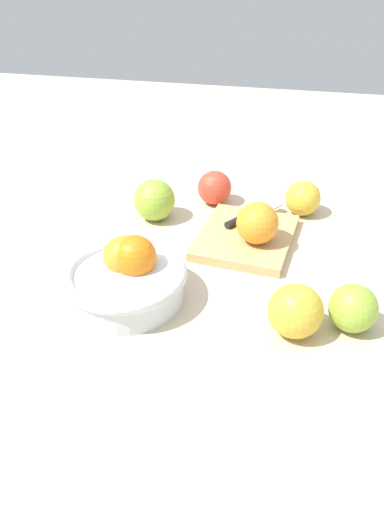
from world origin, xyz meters
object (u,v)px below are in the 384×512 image
(apple_front_right, at_px, (303,198))
(knife, at_px, (247,217))
(apple_front_left_2, at_px, (353,308))
(bowl, at_px, (126,277))
(cutting_board, at_px, (247,238))
(apple_back_right_2, at_px, (215,188))
(apple_front_left, at_px, (295,311))
(orange_on_board, at_px, (257,223))
(apple_back_right, at_px, (154,200))

(apple_front_right, bearing_deg, knife, 128.06)
(apple_front_left_2, bearing_deg, bowl, 89.96)
(cutting_board, height_order, apple_back_right_2, apple_back_right_2)
(apple_back_right_2, bearing_deg, apple_front_left, -154.03)
(knife, bearing_deg, apple_front_right, -51.94)
(apple_front_right, bearing_deg, bowl, 143.64)
(orange_on_board, height_order, apple_front_left, orange_on_board)
(apple_back_right, bearing_deg, apple_back_right_2, -47.46)
(apple_back_right_2, height_order, apple_front_left_2, same)
(apple_front_left, bearing_deg, apple_front_right, 0.95)
(knife, bearing_deg, apple_back_right, 91.73)
(knife, relative_size, apple_back_right, 1.69)
(cutting_board, distance_m, apple_front_left, 0.26)
(apple_back_right_2, bearing_deg, apple_back_right, 132.54)
(orange_on_board, relative_size, apple_back_right, 0.92)
(orange_on_board, relative_size, apple_back_right_2, 1.06)
(orange_on_board, bearing_deg, cutting_board, 37.52)
(knife, xyz_separation_m, apple_back_right_2, (0.09, 0.08, 0.01))
(apple_back_right_2, xyz_separation_m, apple_front_left_2, (-0.36, -0.27, -0.00))
(apple_front_right, relative_size, apple_front_left, 0.89)
(apple_front_right, xyz_separation_m, apple_back_right_2, (0.01, 0.18, 0.00))
(bowl, xyz_separation_m, knife, (0.27, -0.15, -0.02))
(bowl, xyz_separation_m, orange_on_board, (0.19, -0.18, 0.02))
(bowl, distance_m, apple_front_right, 0.43)
(apple_front_left, bearing_deg, apple_front_left_2, -69.50)
(apple_front_left, bearing_deg, bowl, 83.42)
(apple_front_left_2, bearing_deg, apple_back_right_2, 36.98)
(bowl, relative_size, orange_on_board, 2.59)
(cutting_board, relative_size, apple_front_left_2, 2.88)
(apple_front_left, distance_m, apple_back_right_2, 0.43)
(cutting_board, distance_m, apple_front_left_2, 0.28)
(bowl, bearing_deg, cutting_board, -37.37)
(apple_front_left, bearing_deg, apple_back_right_2, 25.97)
(apple_back_right_2, relative_size, apple_front_left_2, 1.00)
(apple_front_left, xyz_separation_m, apple_front_left_2, (0.03, -0.08, -0.00))
(knife, height_order, apple_front_left, apple_front_left)
(knife, height_order, apple_front_left_2, apple_front_left_2)
(knife, distance_m, apple_front_left, 0.32)
(knife, bearing_deg, apple_front_left, -160.10)
(apple_front_left, relative_size, apple_back_right, 0.96)
(bowl, bearing_deg, apple_back_right_2, -11.63)
(bowl, height_order, cutting_board, bowl)
(cutting_board, distance_m, orange_on_board, 0.06)
(apple_front_left, height_order, apple_back_right, apple_back_right)
(orange_on_board, height_order, apple_back_right, orange_on_board)
(bowl, bearing_deg, orange_on_board, -44.16)
(bowl, distance_m, apple_back_right, 0.26)
(knife, distance_m, apple_front_left_2, 0.33)
(apple_back_right, xyz_separation_m, apple_front_left_2, (-0.26, -0.37, -0.01))
(cutting_board, bearing_deg, apple_front_right, -34.70)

